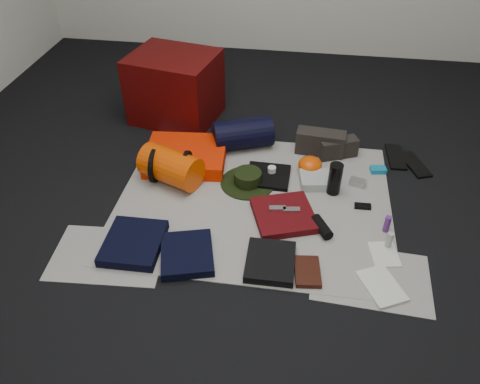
# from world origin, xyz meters

# --- Properties ---
(floor) EXTENTS (4.50, 4.50, 0.02)m
(floor) POSITION_xyz_m (0.00, 0.00, -0.01)
(floor) COLOR black
(floor) RESTS_ON ground
(newspaper_mat) EXTENTS (1.60, 1.30, 0.01)m
(newspaper_mat) POSITION_xyz_m (0.00, 0.00, 0.00)
(newspaper_mat) COLOR #B2AEA4
(newspaper_mat) RESTS_ON floor
(newspaper_sheet_front_left) EXTENTS (0.61, 0.44, 0.00)m
(newspaper_sheet_front_left) POSITION_xyz_m (-0.70, -0.55, 0.00)
(newspaper_sheet_front_left) COLOR #B2AEA4
(newspaper_sheet_front_left) RESTS_ON floor
(newspaper_sheet_front_right) EXTENTS (0.60, 0.43, 0.00)m
(newspaper_sheet_front_right) POSITION_xyz_m (0.65, -0.50, 0.00)
(newspaper_sheet_front_right) COLOR #B2AEA4
(newspaper_sheet_front_right) RESTS_ON floor
(red_cabinet) EXTENTS (0.67, 0.60, 0.49)m
(red_cabinet) POSITION_xyz_m (-0.70, 0.89, 0.24)
(red_cabinet) COLOR #460505
(red_cabinet) RESTS_ON floor
(sleeping_pad) EXTENTS (0.55, 0.46, 0.09)m
(sleeping_pad) POSITION_xyz_m (-0.49, 0.32, 0.05)
(sleeping_pad) COLOR red
(sleeping_pad) RESTS_ON newspaper_mat
(stuff_sack) EXTENTS (0.42, 0.34, 0.22)m
(stuff_sack) POSITION_xyz_m (-0.53, 0.11, 0.11)
(stuff_sack) COLOR #D44003
(stuff_sack) RESTS_ON newspaper_mat
(sack_strap_left) EXTENTS (0.02, 0.22, 0.22)m
(sack_strap_left) POSITION_xyz_m (-0.63, 0.11, 0.11)
(sack_strap_left) COLOR black
(sack_strap_left) RESTS_ON newspaper_mat
(sack_strap_right) EXTENTS (0.03, 0.22, 0.22)m
(sack_strap_right) POSITION_xyz_m (-0.43, 0.11, 0.11)
(sack_strap_right) COLOR black
(sack_strap_right) RESTS_ON newspaper_mat
(navy_duffel) EXTENTS (0.44, 0.34, 0.21)m
(navy_duffel) POSITION_xyz_m (-0.15, 0.55, 0.11)
(navy_duffel) COLOR black
(navy_duffel) RESTS_ON newspaper_mat
(boonie_brim) EXTENTS (0.35, 0.35, 0.01)m
(boonie_brim) POSITION_xyz_m (-0.06, 0.15, 0.01)
(boonie_brim) COLOR black
(boonie_brim) RESTS_ON newspaper_mat
(boonie_crown) EXTENTS (0.17, 0.17, 0.08)m
(boonie_crown) POSITION_xyz_m (-0.06, 0.15, 0.05)
(boonie_crown) COLOR black
(boonie_crown) RESTS_ON boonie_brim
(hiking_boot_left) EXTENTS (0.33, 0.15, 0.16)m
(hiking_boot_left) POSITION_xyz_m (0.37, 0.56, 0.09)
(hiking_boot_left) COLOR black
(hiking_boot_left) RESTS_ON newspaper_mat
(hiking_boot_right) EXTENTS (0.27, 0.19, 0.13)m
(hiking_boot_right) POSITION_xyz_m (0.49, 0.54, 0.07)
(hiking_boot_right) COLOR black
(hiking_boot_right) RESTS_ON newspaper_mat
(flip_flop_left) EXTENTS (0.12, 0.29, 0.02)m
(flip_flop_left) POSITION_xyz_m (0.88, 0.58, 0.01)
(flip_flop_left) COLOR black
(flip_flop_left) RESTS_ON floor
(flip_flop_right) EXTENTS (0.19, 0.30, 0.02)m
(flip_flop_right) POSITION_xyz_m (1.00, 0.51, 0.01)
(flip_flop_right) COLOR black
(flip_flop_right) RESTS_ON floor
(trousers_navy_a) EXTENTS (0.30, 0.34, 0.05)m
(trousers_navy_a) POSITION_xyz_m (-0.58, -0.48, 0.03)
(trousers_navy_a) COLOR black
(trousers_navy_a) RESTS_ON newspaper_mat
(trousers_navy_b) EXTENTS (0.34, 0.36, 0.05)m
(trousers_navy_b) POSITION_xyz_m (-0.29, -0.51, 0.03)
(trousers_navy_b) COLOR black
(trousers_navy_b) RESTS_ON newspaper_mat
(trousers_charcoal) EXTENTS (0.25, 0.28, 0.04)m
(trousers_charcoal) POSITION_xyz_m (0.15, -0.50, 0.03)
(trousers_charcoal) COLOR black
(trousers_charcoal) RESTS_ON newspaper_mat
(black_tshirt) EXTENTS (0.27, 0.26, 0.03)m
(black_tshirt) POSITION_xyz_m (0.06, 0.23, 0.02)
(black_tshirt) COLOR black
(black_tshirt) RESTS_ON newspaper_mat
(red_shirt) EXTENTS (0.42, 0.42, 0.04)m
(red_shirt) POSITION_xyz_m (0.19, -0.13, 0.03)
(red_shirt) COLOR #4C080B
(red_shirt) RESTS_ON newspaper_mat
(orange_stuff_sack) EXTENTS (0.18, 0.18, 0.10)m
(orange_stuff_sack) POSITION_xyz_m (0.31, 0.34, 0.06)
(orange_stuff_sack) COLOR #D44003
(orange_stuff_sack) RESTS_ON newspaper_mat
(first_aid_pouch) EXTENTS (0.25, 0.20, 0.06)m
(first_aid_pouch) POSITION_xyz_m (0.37, 0.21, 0.03)
(first_aid_pouch) COLOR #969E97
(first_aid_pouch) RESTS_ON newspaper_mat
(water_bottle) EXTENTS (0.09, 0.09, 0.20)m
(water_bottle) POSITION_xyz_m (0.46, 0.14, 0.11)
(water_bottle) COLOR black
(water_bottle) RESTS_ON newspaper_mat
(speaker) EXTENTS (0.13, 0.17, 0.06)m
(speaker) POSITION_xyz_m (0.40, -0.21, 0.04)
(speaker) COLOR black
(speaker) RESTS_ON newspaper_mat
(compact_camera) EXTENTS (0.11, 0.08, 0.04)m
(compact_camera) POSITION_xyz_m (0.61, 0.24, 0.03)
(compact_camera) COLOR #B0B0B5
(compact_camera) RESTS_ON newspaper_mat
(cyan_case) EXTENTS (0.11, 0.08, 0.03)m
(cyan_case) POSITION_xyz_m (0.75, 0.39, 0.02)
(cyan_case) COLOR #106E9A
(cyan_case) RESTS_ON newspaper_mat
(toiletry_purple) EXTENTS (0.04, 0.04, 0.10)m
(toiletry_purple) POSITION_xyz_m (0.75, -0.15, 0.06)
(toiletry_purple) COLOR #58267A
(toiletry_purple) RESTS_ON newspaper_mat
(toiletry_clear) EXTENTS (0.04, 0.04, 0.10)m
(toiletry_clear) POSITION_xyz_m (0.75, -0.28, 0.06)
(toiletry_clear) COLOR #9DA29D
(toiletry_clear) RESTS_ON newspaper_mat
(paperback_book) EXTENTS (0.15, 0.21, 0.03)m
(paperback_book) POSITION_xyz_m (0.33, -0.53, 0.02)
(paperback_book) COLOR black
(paperback_book) RESTS_ON newspaper_mat
(map_booklet) EXTENTS (0.25, 0.28, 0.01)m
(map_booklet) POSITION_xyz_m (0.70, -0.56, 0.01)
(map_booklet) COLOR silver
(map_booklet) RESTS_ON newspaper_mat
(map_printout) EXTENTS (0.17, 0.20, 0.01)m
(map_printout) POSITION_xyz_m (0.73, -0.34, 0.01)
(map_printout) COLOR silver
(map_printout) RESTS_ON newspaper_mat
(sunglasses) EXTENTS (0.10, 0.04, 0.02)m
(sunglasses) POSITION_xyz_m (0.63, 0.02, 0.02)
(sunglasses) COLOR black
(sunglasses) RESTS_ON newspaper_mat
(key_cluster) EXTENTS (0.08, 0.08, 0.01)m
(key_cluster) POSITION_xyz_m (-0.66, -0.57, 0.01)
(key_cluster) COLOR #B0B0B5
(key_cluster) RESTS_ON newspaper_mat
(tape_roll) EXTENTS (0.05, 0.05, 0.03)m
(tape_roll) POSITION_xyz_m (0.08, 0.26, 0.05)
(tape_roll) COLOR silver
(tape_roll) RESTS_ON black_tshirt
(energy_bar_a) EXTENTS (0.10, 0.05, 0.01)m
(energy_bar_a) POSITION_xyz_m (0.15, -0.11, 0.06)
(energy_bar_a) COLOR #B0B0B5
(energy_bar_a) RESTS_ON red_shirt
(energy_bar_b) EXTENTS (0.10, 0.05, 0.01)m
(energy_bar_b) POSITION_xyz_m (0.23, -0.11, 0.06)
(energy_bar_b) COLOR #B0B0B5
(energy_bar_b) RESTS_ON red_shirt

